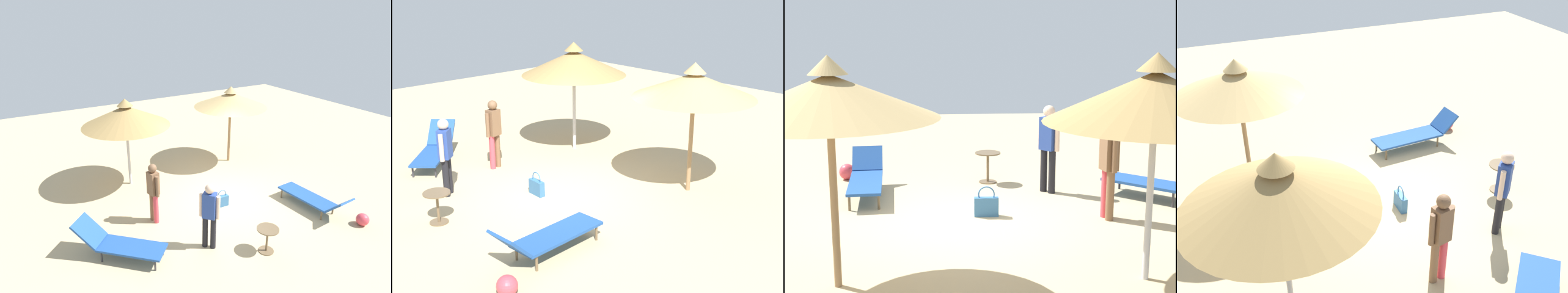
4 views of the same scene
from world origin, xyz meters
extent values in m
cube|color=tan|center=(0.00, 0.00, -0.05)|extent=(24.00, 24.00, 0.10)
cylinder|color=olive|center=(1.70, 2.11, 1.18)|extent=(0.09, 0.09, 2.36)
cone|color=tan|center=(1.70, 2.11, 2.29)|extent=(2.52, 2.52, 0.51)
cone|color=tan|center=(1.70, 2.11, 2.64)|extent=(0.45, 0.45, 0.22)
cylinder|color=#B2B2B7|center=(-2.04, 2.20, 1.19)|extent=(0.08, 0.08, 2.39)
cone|color=#997A47|center=(-2.04, 2.20, 2.25)|extent=(2.63, 2.63, 0.61)
cone|color=#997A47|center=(-2.04, 2.20, 2.66)|extent=(0.47, 0.47, 0.22)
cube|color=#1E478C|center=(1.76, -1.59, 0.30)|extent=(0.69, 1.69, 0.05)
cylinder|color=brown|center=(1.48, -0.91, 0.14)|extent=(0.04, 0.04, 0.27)
cylinder|color=brown|center=(1.97, -0.88, 0.14)|extent=(0.04, 0.04, 0.27)
cylinder|color=brown|center=(1.56, -2.30, 0.14)|extent=(0.04, 0.04, 0.27)
cylinder|color=brown|center=(2.05, -2.27, 0.14)|extent=(0.04, 0.04, 0.27)
cube|color=#1E478C|center=(1.83, -2.61, 0.52)|extent=(0.61, 0.46, 0.43)
cube|color=#1E478C|center=(-3.29, -1.23, 0.29)|extent=(1.50, 1.47, 0.05)
cylinder|color=#2D2D33|center=(-2.66, -1.47, 0.13)|extent=(0.04, 0.04, 0.27)
cylinder|color=#2D2D33|center=(-3.01, -1.84, 0.13)|extent=(0.04, 0.04, 0.27)
cylinder|color=#2D2D33|center=(-3.56, -0.61, 0.13)|extent=(0.04, 0.04, 0.27)
cylinder|color=#2D2D33|center=(-3.91, -0.99, 0.13)|extent=(0.04, 0.04, 0.27)
cube|color=#1E478C|center=(-4.02, -0.53, 0.57)|extent=(0.84, 0.84, 0.54)
cylinder|color=#D83F4C|center=(-2.23, -0.21, 0.41)|extent=(0.13, 0.13, 0.81)
cylinder|color=brown|center=(-2.27, -0.04, 0.41)|extent=(0.13, 0.13, 0.81)
cube|color=brown|center=(-2.25, -0.12, 1.12)|extent=(0.27, 0.31, 0.61)
sphere|color=brown|center=(-2.25, -0.12, 1.53)|extent=(0.22, 0.22, 0.22)
cylinder|color=brown|center=(-2.21, -0.31, 1.09)|extent=(0.09, 0.09, 0.56)
cylinder|color=brown|center=(-2.29, 0.06, 1.09)|extent=(0.09, 0.09, 0.56)
cylinder|color=black|center=(-1.66, -1.67, 0.41)|extent=(0.13, 0.13, 0.82)
cylinder|color=black|center=(-1.53, -1.82, 0.41)|extent=(0.13, 0.13, 0.82)
cube|color=navy|center=(-1.59, -1.75, 1.12)|extent=(0.36, 0.37, 0.61)
sphere|color=beige|center=(-1.59, -1.75, 1.54)|extent=(0.22, 0.22, 0.22)
cylinder|color=beige|center=(-1.72, -1.60, 1.10)|extent=(0.09, 0.09, 0.56)
cylinder|color=beige|center=(-1.46, -1.89, 1.10)|extent=(0.09, 0.09, 0.56)
cube|color=#336699|center=(-0.32, -0.40, 0.16)|extent=(0.40, 0.14, 0.32)
torus|color=#336699|center=(-0.32, -0.40, 0.37)|extent=(0.28, 0.04, 0.28)
cylinder|color=brown|center=(-0.54, -2.55, 0.60)|extent=(0.50, 0.50, 0.02)
cylinder|color=brown|center=(-0.54, -2.55, 0.29)|extent=(0.05, 0.05, 0.59)
cylinder|color=brown|center=(-0.54, -2.55, 0.01)|extent=(0.35, 0.35, 0.02)
sphere|color=#D83F4C|center=(2.29, -3.00, 0.16)|extent=(0.32, 0.32, 0.32)
camera|label=1|loc=(-5.28, -7.41, 5.24)|focal=32.09mm
camera|label=2|loc=(8.12, -6.86, 4.63)|focal=50.33mm
camera|label=3|loc=(0.54, 8.81, 3.05)|focal=54.10mm
camera|label=4|loc=(-7.09, 3.05, 5.66)|focal=44.00mm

